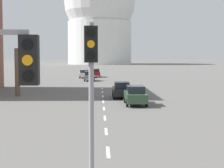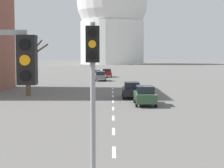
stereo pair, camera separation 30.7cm
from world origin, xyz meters
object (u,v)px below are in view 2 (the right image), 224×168
(traffic_signal_centre_tall, at_px, (92,81))
(sedan_mid_centre, at_px, (100,76))
(sedan_far_right, at_px, (131,90))
(sedan_far_left, at_px, (106,73))
(sedan_near_right, at_px, (144,95))
(sedan_near_left, at_px, (95,74))

(traffic_signal_centre_tall, xyz_separation_m, sedan_mid_centre, (-1.38, 52.42, -2.76))
(traffic_signal_centre_tall, relative_size, sedan_far_right, 1.33)
(sedan_mid_centre, height_order, sedan_far_left, sedan_mid_centre)
(sedan_near_right, bearing_deg, sedan_far_right, 99.52)
(sedan_near_left, xyz_separation_m, sedan_mid_centre, (1.14, -8.30, 0.03))
(sedan_mid_centre, xyz_separation_m, sedan_far_left, (0.89, 10.98, 0.01))
(traffic_signal_centre_tall, xyz_separation_m, sedan_near_left, (-2.52, 60.72, -2.78))
(sedan_near_right, bearing_deg, sedan_near_left, 98.62)
(sedan_near_left, height_order, sedan_far_left, sedan_far_left)
(sedan_far_right, bearing_deg, sedan_far_left, 94.67)
(traffic_signal_centre_tall, bearing_deg, sedan_far_right, 84.84)
(traffic_signal_centre_tall, height_order, sedan_mid_centre, traffic_signal_centre_tall)
(sedan_near_right, bearing_deg, traffic_signal_centre_tall, -98.60)
(sedan_mid_centre, distance_m, sedan_far_left, 11.02)
(traffic_signal_centre_tall, relative_size, sedan_far_left, 1.27)
(traffic_signal_centre_tall, height_order, sedan_far_left, traffic_signal_centre_tall)
(sedan_near_right, xyz_separation_m, sedan_far_right, (-0.88, 5.22, -0.02))
(sedan_near_right, bearing_deg, sedan_far_left, 95.29)
(sedan_near_left, relative_size, sedan_far_right, 1.11)
(traffic_signal_centre_tall, distance_m, sedan_near_right, 22.47)
(traffic_signal_centre_tall, distance_m, sedan_far_right, 27.52)
(sedan_near_left, distance_m, sedan_mid_centre, 8.38)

